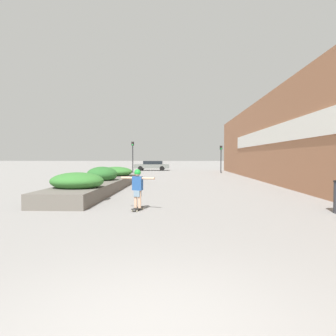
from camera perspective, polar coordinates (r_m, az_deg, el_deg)
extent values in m
plane|color=gray|center=(3.54, -3.98, -29.37)|extent=(300.00, 300.00, 0.00)
cube|color=#9E6647|center=(20.27, 21.36, 5.77)|extent=(0.60, 46.47, 6.42)
cube|color=white|center=(17.12, 23.92, 6.99)|extent=(0.06, 32.89, 1.16)
cube|color=#605B54|center=(17.05, -12.70, -3.26)|extent=(2.16, 12.76, 0.57)
ellipsoid|color=#33702D|center=(13.13, -16.94, -2.41)|extent=(2.23, 1.87, 0.74)
ellipsoid|color=#286028|center=(17.10, -12.44, -1.20)|extent=(1.69, 1.79, 0.86)
ellipsoid|color=#33702D|center=(21.25, -9.93, -0.71)|extent=(2.30, 2.28, 0.71)
cube|color=black|center=(10.50, -5.80, -7.57)|extent=(0.38, 0.72, 0.01)
cylinder|color=beige|center=(10.76, -5.64, -7.67)|extent=(0.07, 0.07, 0.06)
cylinder|color=beige|center=(10.70, -4.86, -7.73)|extent=(0.07, 0.07, 0.06)
cylinder|color=beige|center=(10.33, -6.77, -8.08)|extent=(0.07, 0.07, 0.06)
cylinder|color=beige|center=(10.26, -5.96, -8.15)|extent=(0.07, 0.07, 0.06)
cylinder|color=tan|center=(10.48, -6.17, -5.87)|extent=(0.14, 0.14, 0.61)
cylinder|color=tan|center=(10.42, -5.44, -5.91)|extent=(0.14, 0.14, 0.61)
cube|color=slate|center=(10.43, -5.81, -4.83)|extent=(0.26, 0.24, 0.22)
cube|color=#234C8C|center=(10.39, -5.82, -2.92)|extent=(0.38, 0.27, 0.48)
cylinder|color=tan|center=(10.55, -7.79, -1.86)|extent=(0.46, 0.21, 0.08)
cylinder|color=tan|center=(10.22, -3.79, -1.97)|extent=(0.46, 0.21, 0.08)
sphere|color=tan|center=(10.37, -5.82, -1.05)|extent=(0.20, 0.20, 0.20)
sphere|color=green|center=(10.37, -5.82, -0.86)|extent=(0.23, 0.23, 0.23)
cube|color=navy|center=(42.80, 18.19, 0.38)|extent=(4.66, 1.93, 0.64)
cube|color=black|center=(42.74, 17.96, 1.14)|extent=(2.56, 1.70, 0.51)
cylinder|color=black|center=(44.11, 19.65, -0.01)|extent=(0.71, 0.22, 0.71)
cylinder|color=black|center=(42.36, 20.40, -0.10)|extent=(0.71, 0.22, 0.71)
cylinder|color=black|center=(43.32, 16.01, 0.00)|extent=(0.71, 0.22, 0.71)
cylinder|color=black|center=(41.54, 16.62, -0.09)|extent=(0.71, 0.22, 0.71)
cube|color=slate|center=(42.05, -3.11, 0.35)|extent=(4.80, 1.91, 0.56)
cube|color=black|center=(42.02, -2.86, 1.04)|extent=(2.64, 1.68, 0.46)
cylinder|color=black|center=(41.32, -5.28, -0.08)|extent=(0.64, 0.22, 0.64)
cylinder|color=black|center=(43.12, -4.97, 0.01)|extent=(0.64, 0.22, 0.64)
cylinder|color=black|center=(41.04, -1.16, -0.08)|extent=(0.64, 0.22, 0.64)
cylinder|color=black|center=(42.85, -1.02, 0.01)|extent=(0.64, 0.22, 0.64)
cylinder|color=black|center=(35.38, -6.73, 1.66)|extent=(0.11, 0.11, 3.23)
cube|color=black|center=(35.42, -6.74, 4.64)|extent=(0.28, 0.20, 0.45)
sphere|color=#2D2823|center=(35.31, -6.77, 4.89)|extent=(0.15, 0.15, 0.15)
sphere|color=#2D2823|center=(35.30, -6.77, 4.65)|extent=(0.15, 0.15, 0.15)
sphere|color=green|center=(35.29, -6.77, 4.40)|extent=(0.15, 0.15, 0.15)
cylinder|color=black|center=(36.02, 10.05, 1.29)|extent=(0.11, 0.11, 2.77)
cube|color=black|center=(36.03, 10.07, 3.85)|extent=(0.28, 0.20, 0.45)
sphere|color=#2D2823|center=(35.92, 10.10, 4.10)|extent=(0.15, 0.15, 0.15)
sphere|color=#2D2823|center=(35.92, 10.10, 3.86)|extent=(0.15, 0.15, 0.15)
sphere|color=green|center=(35.91, 10.09, 3.62)|extent=(0.15, 0.15, 0.15)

